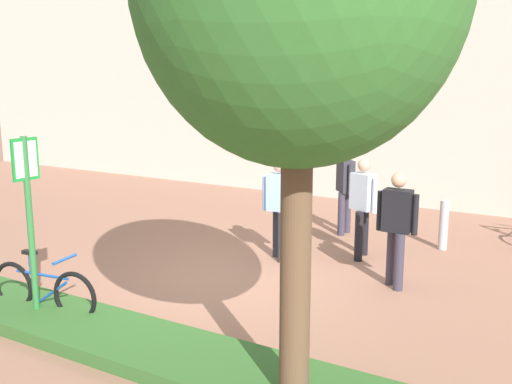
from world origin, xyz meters
TOP-DOWN VIEW (x-y plane):
  - ground_plane at (0.00, 0.00)m, footprint 60.00×60.00m
  - planter_strip at (0.45, -2.50)m, footprint 7.00×1.10m
  - parking_sign_post at (-1.25, -2.50)m, footprint 0.08×0.36m
  - bike_at_sign at (-1.30, -2.34)m, footprint 1.67×0.42m
  - bollard_steel at (2.50, 3.30)m, footprint 0.16×0.16m
  - person_suited_navy at (0.57, 3.39)m, footprint 0.45×0.47m
  - person_shirt_blue at (1.40, 2.09)m, footprint 0.57×0.52m
  - person_casual_tan at (0.22, 1.31)m, footprint 0.60×0.36m
  - person_suited_dark at (2.33, 0.98)m, footprint 0.61×0.34m

SIDE VIEW (x-z plane):
  - ground_plane at x=0.00m, z-range 0.00..0.00m
  - planter_strip at x=0.45m, z-range 0.00..0.16m
  - bike_at_sign at x=-1.30m, z-range -0.08..0.78m
  - bollard_steel at x=2.50m, z-range 0.00..0.90m
  - person_suited_navy at x=0.57m, z-range 0.12..1.84m
  - person_shirt_blue at x=1.40m, z-range 0.12..1.84m
  - person_casual_tan at x=0.22m, z-range 0.12..1.84m
  - person_suited_dark at x=2.33m, z-range 0.12..1.84m
  - parking_sign_post at x=-1.25m, z-range 0.37..2.73m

